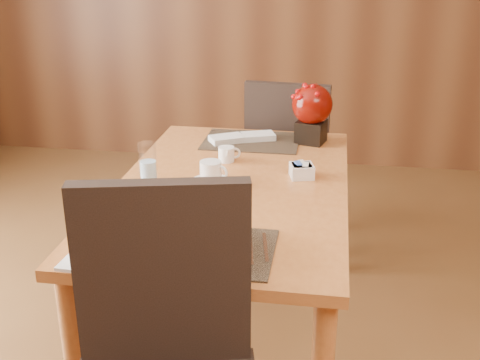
% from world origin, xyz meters
% --- Properties ---
extents(dining_table, '(0.90, 1.50, 0.75)m').
position_xyz_m(dining_table, '(0.00, 0.60, 0.65)').
color(dining_table, '#BC6D34').
rests_on(dining_table, ground).
extents(placemat_near, '(0.45, 0.33, 0.01)m').
position_xyz_m(placemat_near, '(0.00, 0.05, 0.75)').
color(placemat_near, black).
rests_on(placemat_near, dining_table).
extents(placemat_far, '(0.45, 0.33, 0.01)m').
position_xyz_m(placemat_far, '(0.00, 1.15, 0.75)').
color(placemat_far, black).
rests_on(placemat_far, dining_table).
extents(soup_setting, '(0.34, 0.34, 0.12)m').
position_xyz_m(soup_setting, '(-0.01, 0.05, 0.81)').
color(soup_setting, white).
rests_on(soup_setting, dining_table).
extents(coffee_cup, '(0.16, 0.16, 0.09)m').
position_xyz_m(coffee_cup, '(-0.08, 0.60, 0.79)').
color(coffee_cup, white).
rests_on(coffee_cup, dining_table).
extents(water_glass, '(0.08, 0.08, 0.16)m').
position_xyz_m(water_glass, '(-0.33, 0.57, 0.83)').
color(water_glass, white).
rests_on(water_glass, dining_table).
extents(creamer_jug, '(0.11, 0.11, 0.06)m').
position_xyz_m(creamer_jug, '(-0.07, 0.86, 0.78)').
color(creamer_jug, white).
rests_on(creamer_jug, dining_table).
extents(sugar_caddy, '(0.11, 0.11, 0.05)m').
position_xyz_m(sugar_caddy, '(0.27, 0.72, 0.78)').
color(sugar_caddy, white).
rests_on(sugar_caddy, dining_table).
extents(berry_decor, '(0.19, 0.19, 0.28)m').
position_xyz_m(berry_decor, '(0.28, 1.19, 0.91)').
color(berry_decor, black).
rests_on(berry_decor, dining_table).
extents(napkins_far, '(0.33, 0.23, 0.03)m').
position_xyz_m(napkins_far, '(-0.03, 1.15, 0.77)').
color(napkins_far, silver).
rests_on(napkins_far, dining_table).
extents(bread_plate, '(0.17, 0.17, 0.01)m').
position_xyz_m(bread_plate, '(-0.31, -0.07, 0.76)').
color(bread_plate, white).
rests_on(bread_plate, dining_table).
extents(far_chair, '(0.49, 0.50, 0.98)m').
position_xyz_m(far_chair, '(0.15, 1.53, 0.55)').
color(far_chair, black).
rests_on(far_chair, ground).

